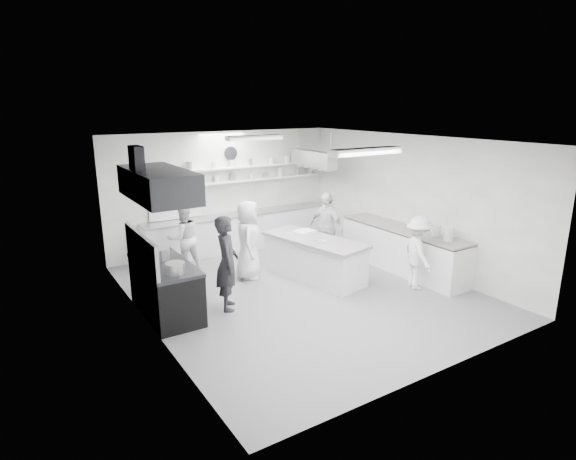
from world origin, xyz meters
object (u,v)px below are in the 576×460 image
stove (166,290)px  cook_stove (227,263)px  prep_island (314,259)px  cook_back (184,238)px  back_counter (241,231)px  right_counter (402,250)px

stove → cook_stove: 1.18m
stove → prep_island: bearing=0.9°
stove → prep_island: size_ratio=0.79×
prep_island → cook_stove: size_ratio=1.30×
prep_island → cook_back: size_ratio=1.45×
back_counter → prep_island: 2.77m
stove → back_counter: (2.90, 2.80, 0.01)m
back_counter → right_counter: (2.35, -3.40, 0.01)m
prep_island → cook_stove: (-2.24, -0.43, 0.46)m
back_counter → cook_back: size_ratio=3.21×
back_counter → cook_stove: 3.71m
back_counter → cook_back: bearing=-154.4°
right_counter → cook_back: bearing=149.0°
stove → cook_back: bearing=61.1°
stove → cook_stove: size_ratio=1.03×
right_counter → prep_island: 2.08m
prep_island → cook_stove: bearing=179.2°
right_counter → prep_island: (-1.98, 0.65, -0.05)m
cook_stove → cook_back: 2.30m
right_counter → cook_back: (-4.19, 2.52, 0.31)m
cook_stove → right_counter: bearing=-69.2°
stove → cook_stove: cook_stove is taller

